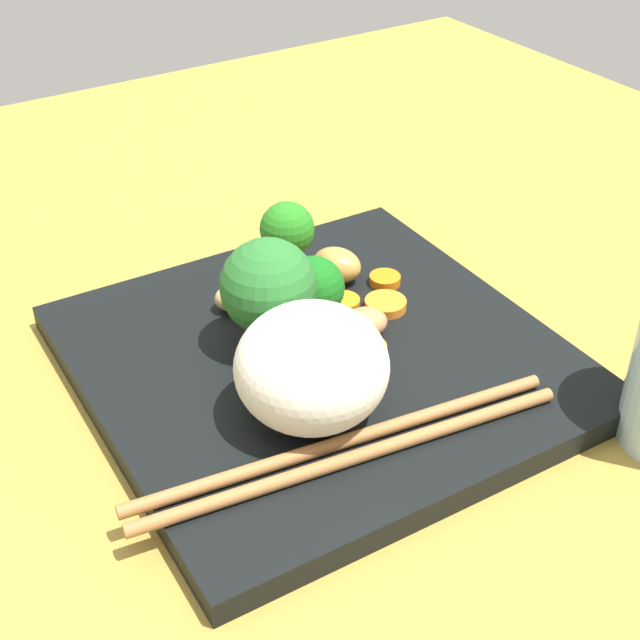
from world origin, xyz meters
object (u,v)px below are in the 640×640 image
at_px(square_plate, 320,361).
at_px(rice_mound, 312,367).
at_px(carrot_slice_1, 343,302).
at_px(chopstick_pair, 350,449).
at_px(broccoli_floret_2, 287,233).

relative_size(square_plate, rice_mound, 3.25).
bearing_deg(carrot_slice_1, square_plate, -139.56).
xyz_separation_m(carrot_slice_1, chopstick_pair, (-0.08, -0.12, 0.00)).
distance_m(rice_mound, carrot_slice_1, 0.12).
bearing_deg(chopstick_pair, broccoli_floret_2, 77.33).
distance_m(broccoli_floret_2, carrot_slice_1, 0.06).
distance_m(square_plate, rice_mound, 0.07).
height_order(square_plate, chopstick_pair, chopstick_pair).
xyz_separation_m(square_plate, broccoli_floret_2, (0.03, 0.09, 0.04)).
bearing_deg(chopstick_pair, carrot_slice_1, 65.51).
height_order(rice_mound, chopstick_pair, rice_mound).
xyz_separation_m(square_plate, rice_mound, (-0.04, -0.05, 0.04)).
height_order(rice_mound, broccoli_floret_2, rice_mound).
bearing_deg(square_plate, rice_mound, -126.86).
height_order(carrot_slice_1, chopstick_pair, chopstick_pair).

